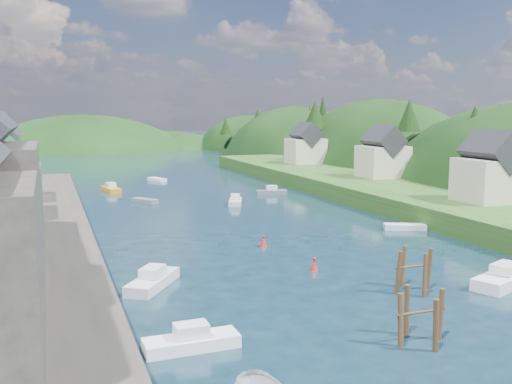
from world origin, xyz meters
name	(u,v)px	position (x,y,z in m)	size (l,w,h in m)	color
ground	(205,199)	(0.00, 50.00, 0.00)	(600.00, 600.00, 0.00)	black
hillside_right	(376,206)	(45.00, 75.00, -7.41)	(36.00, 245.56, 48.00)	black
far_hills	(117,179)	(1.22, 174.01, -10.80)	(103.00, 68.00, 44.00)	black
hill_trees	(179,122)	(-0.63, 63.97, 11.15)	(91.55, 150.11, 12.74)	black
quay_left	(21,253)	(-24.00, 20.00, 1.00)	(12.00, 110.00, 2.00)	#2D2B28
boat_sheds	(6,179)	(-26.00, 39.00, 5.27)	(7.00, 21.00, 7.50)	#2D2D30
terrace_right	(388,192)	(25.00, 40.00, 1.20)	(16.00, 120.00, 2.40)	#234719
right_bank_cottages	(376,156)	(28.00, 48.33, 5.84)	(9.00, 59.24, 8.41)	beige
piling_cluster_near	(421,322)	(-2.46, -5.30, 1.22)	(3.15, 2.95, 3.59)	#382314
piling_cluster_far	(414,274)	(2.74, 2.65, 1.26)	(3.12, 2.92, 3.66)	#382314
channel_buoy_near	(314,265)	(-1.54, 10.06, 0.48)	(0.70, 0.70, 1.10)	#B6170E
channel_buoy_far	(264,241)	(-2.40, 19.35, 0.48)	(0.70, 0.70, 1.10)	#B6170E
moored_boats	(280,260)	(-3.77, 11.82, 0.62)	(34.57, 96.89, 2.28)	slate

